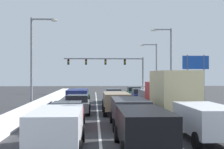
# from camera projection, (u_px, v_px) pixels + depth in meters

# --- Properties ---
(ground_plane) EXTENTS (133.41, 133.41, 0.00)m
(ground_plane) POSITION_uv_depth(u_px,v_px,m) (118.00, 112.00, 27.96)
(ground_plane) COLOR #333335
(lane_stripe_between_right_lane_and_center_lane) EXTENTS (0.14, 56.44, 0.01)m
(lane_stripe_between_right_lane_and_center_lane) POSITION_uv_depth(u_px,v_px,m) (131.00, 106.00, 33.18)
(lane_stripe_between_right_lane_and_center_lane) COLOR silver
(lane_stripe_between_right_lane_and_center_lane) RESTS_ON ground
(lane_stripe_between_center_lane_and_left_lane) EXTENTS (0.14, 56.44, 0.01)m
(lane_stripe_between_center_lane_and_left_lane) POSITION_uv_depth(u_px,v_px,m) (97.00, 106.00, 33.00)
(lane_stripe_between_center_lane_and_left_lane) COLOR silver
(lane_stripe_between_center_lane_and_left_lane) RESTS_ON ground
(snow_bank_right_shoulder) EXTENTS (1.79, 56.44, 0.73)m
(snow_bank_right_shoulder) POSITION_uv_depth(u_px,v_px,m) (184.00, 102.00, 33.46)
(snow_bank_right_shoulder) COLOR white
(snow_bank_right_shoulder) RESTS_ON ground
(snow_bank_left_shoulder) EXTENTS (1.39, 56.44, 0.64)m
(snow_bank_left_shoulder) POSITION_uv_depth(u_px,v_px,m) (43.00, 103.00, 32.71)
(snow_bank_left_shoulder) COLOR white
(snow_bank_left_shoulder) RESTS_ON ground
(suv_white_right_lane_nearest) EXTENTS (2.16, 4.90, 1.67)m
(suv_white_right_lane_nearest) POSITION_uv_depth(u_px,v_px,m) (206.00, 120.00, 15.56)
(suv_white_right_lane_nearest) COLOR silver
(suv_white_right_lane_nearest) RESTS_ON ground
(box_truck_right_lane_second) EXTENTS (2.53, 7.20, 3.36)m
(box_truck_right_lane_second) POSITION_uv_depth(u_px,v_px,m) (171.00, 92.00, 22.72)
(box_truck_right_lane_second) COLOR maroon
(box_truck_right_lane_second) RESTS_ON ground
(suv_gray_right_lane_third) EXTENTS (2.16, 4.90, 1.67)m
(suv_gray_right_lane_third) POSITION_uv_depth(u_px,v_px,m) (152.00, 97.00, 31.54)
(suv_gray_right_lane_third) COLOR slate
(suv_gray_right_lane_third) RESTS_ON ground
(sedan_navy_right_lane_fourth) EXTENTS (2.00, 4.50, 1.51)m
(sedan_navy_right_lane_fourth) POSITION_uv_depth(u_px,v_px,m) (140.00, 95.00, 38.67)
(sedan_navy_right_lane_fourth) COLOR navy
(sedan_navy_right_lane_fourth) RESTS_ON ground
(sedan_green_right_lane_fifth) EXTENTS (2.00, 4.50, 1.51)m
(sedan_green_right_lane_fifth) POSITION_uv_depth(u_px,v_px,m) (134.00, 92.00, 44.73)
(sedan_green_right_lane_fifth) COLOR #1E5633
(sedan_green_right_lane_fifth) RESTS_ON ground
(suv_black_center_lane_nearest) EXTENTS (2.16, 4.90, 1.67)m
(suv_black_center_lane_nearest) POSITION_uv_depth(u_px,v_px,m) (143.00, 126.00, 13.68)
(suv_black_center_lane_nearest) COLOR black
(suv_black_center_lane_nearest) RESTS_ON ground
(suv_charcoal_center_lane_second) EXTENTS (2.16, 4.90, 1.67)m
(suv_charcoal_center_lane_second) POSITION_uv_depth(u_px,v_px,m) (129.00, 110.00, 19.87)
(suv_charcoal_center_lane_second) COLOR #38383D
(suv_charcoal_center_lane_second) RESTS_ON ground
(suv_tan_center_lane_third) EXTENTS (2.16, 4.90, 1.67)m
(suv_tan_center_lane_third) POSITION_uv_depth(u_px,v_px,m) (116.00, 101.00, 26.54)
(suv_tan_center_lane_third) COLOR #937F60
(suv_tan_center_lane_third) RESTS_ON ground
(sedan_maroon_center_lane_fourth) EXTENTS (2.00, 4.50, 1.51)m
(sedan_maroon_center_lane_fourth) POSITION_uv_depth(u_px,v_px,m) (113.00, 99.00, 32.46)
(sedan_maroon_center_lane_fourth) COLOR maroon
(sedan_maroon_center_lane_fourth) RESTS_ON ground
(sedan_silver_center_lane_fifth) EXTENTS (2.00, 4.50, 1.51)m
(sedan_silver_center_lane_fifth) POSITION_uv_depth(u_px,v_px,m) (113.00, 95.00, 38.15)
(sedan_silver_center_lane_fifth) COLOR #B7BABF
(sedan_silver_center_lane_fifth) RESTS_ON ground
(suv_white_left_lane_nearest) EXTENTS (2.16, 4.90, 1.67)m
(suv_white_left_lane_nearest) POSITION_uv_depth(u_px,v_px,m) (57.00, 126.00, 13.64)
(suv_white_left_lane_nearest) COLOR silver
(suv_white_left_lane_nearest) RESTS_ON ground
(sedan_red_left_lane_second) EXTENTS (2.00, 4.50, 1.51)m
(sedan_red_left_lane_second) POSITION_uv_depth(u_px,v_px,m) (67.00, 115.00, 19.67)
(sedan_red_left_lane_second) COLOR maroon
(sedan_red_left_lane_second) RESTS_ON ground
(sedan_gray_left_lane_third) EXTENTS (2.00, 4.50, 1.51)m
(sedan_gray_left_lane_third) POSITION_uv_depth(u_px,v_px,m) (78.00, 104.00, 26.66)
(sedan_gray_left_lane_third) COLOR slate
(sedan_gray_left_lane_third) RESTS_ON ground
(suv_navy_left_lane_fourth) EXTENTS (2.16, 4.90, 1.67)m
(suv_navy_left_lane_fourth) POSITION_uv_depth(u_px,v_px,m) (78.00, 96.00, 32.84)
(suv_navy_left_lane_fourth) COLOR navy
(suv_navy_left_lane_fourth) RESTS_ON ground
(sedan_green_left_lane_fifth) EXTENTS (2.00, 4.50, 1.51)m
(sedan_green_left_lane_fifth) POSITION_uv_depth(u_px,v_px,m) (81.00, 95.00, 39.70)
(sedan_green_left_lane_fifth) COLOR #1E5633
(sedan_green_left_lane_fifth) RESTS_ON ground
(traffic_light_gantry) EXTENTS (14.00, 0.47, 6.20)m
(traffic_light_gantry) POSITION_uv_depth(u_px,v_px,m) (113.00, 65.00, 58.77)
(traffic_light_gantry) COLOR slate
(traffic_light_gantry) RESTS_ON ground
(street_lamp_right_mid) EXTENTS (2.66, 0.36, 8.82)m
(street_lamp_right_mid) POSITION_uv_depth(u_px,v_px,m) (168.00, 58.00, 41.16)
(street_lamp_right_mid) COLOR gray
(street_lamp_right_mid) RESTS_ON ground
(street_lamp_right_far) EXTENTS (2.66, 0.36, 7.90)m
(street_lamp_right_far) POSITION_uv_depth(u_px,v_px,m) (154.00, 64.00, 51.41)
(street_lamp_right_far) COLOR gray
(street_lamp_right_far) RESTS_ON ground
(street_lamp_left_mid) EXTENTS (2.66, 0.36, 8.69)m
(street_lamp_left_mid) POSITION_uv_depth(u_px,v_px,m) (35.00, 54.00, 32.70)
(street_lamp_left_mid) COLOR gray
(street_lamp_left_mid) RESTS_ON ground
(roadside_sign_right) EXTENTS (3.20, 0.16, 5.50)m
(roadside_sign_right) POSITION_uv_depth(u_px,v_px,m) (196.00, 67.00, 40.11)
(roadside_sign_right) COLOR #59595B
(roadside_sign_right) RESTS_ON ground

